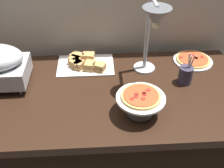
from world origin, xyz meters
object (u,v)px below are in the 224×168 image
at_px(sandwich_platter, 84,63).
at_px(utensil_holder, 186,75).
at_px(pizza_plate_front, 193,60).
at_px(heat_lamp, 154,24).
at_px(pizza_plate_center, 141,99).

height_order(sandwich_platter, utensil_holder, utensil_holder).
bearing_deg(sandwich_platter, utensil_holder, -19.25).
height_order(pizza_plate_front, sandwich_platter, sandwich_platter).
bearing_deg(pizza_plate_front, heat_lamp, -147.07).
relative_size(sandwich_platter, utensil_holder, 1.81).
distance_m(pizza_plate_front, sandwich_platter, 0.74).
height_order(pizza_plate_center, sandwich_platter, pizza_plate_center).
xyz_separation_m(pizza_plate_front, pizza_plate_center, (-0.43, -0.48, 0.09)).
bearing_deg(sandwich_platter, heat_lamp, -28.29).
height_order(heat_lamp, pizza_plate_front, heat_lamp).
bearing_deg(heat_lamp, pizza_plate_center, -109.01).
distance_m(pizza_plate_center, utensil_holder, 0.41).
height_order(pizza_plate_center, utensil_holder, utensil_holder).
relative_size(heat_lamp, utensil_holder, 2.51).
height_order(heat_lamp, utensil_holder, heat_lamp).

